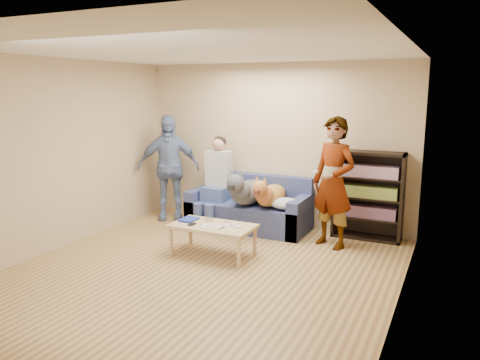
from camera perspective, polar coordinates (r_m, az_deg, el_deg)
The scene contains 27 objects.
ground at distance 5.71m, azimuth -5.27°, elevation -11.51°, with size 5.00×5.00×0.00m, color olive.
ceiling at distance 5.29m, azimuth -5.78°, elevation 15.48°, with size 5.00×5.00×0.00m, color white.
wall_back at distance 7.58m, azimuth 4.22°, elevation 4.29°, with size 4.50×4.50×0.00m, color tan.
wall_front at distance 3.50m, azimuth -27.02°, elevation -4.81°, with size 4.50×4.50×0.00m, color tan.
wall_left at distance 6.77m, azimuth -22.11°, elevation 2.71°, with size 5.00×5.00×0.00m, color tan.
wall_right at distance 4.63m, azimuth 19.15°, elevation -0.57°, with size 5.00×5.00×0.00m, color tan.
blanket at distance 6.99m, azimuth 5.55°, elevation -2.87°, with size 0.47×0.40×0.16m, color #A4A5A9.
person_standing_right at distance 6.58m, azimuth 11.32°, elevation -0.33°, with size 0.67×0.44×1.82m, color gray.
person_standing_left at distance 7.98m, azimuth -8.72°, elevation 1.52°, with size 1.04×0.43×1.77m, color #768EBD.
held_controller at distance 6.41m, azimuth 9.20°, elevation 0.99°, with size 0.04×0.12×0.03m, color silver.
notebook_blue at distance 6.45m, azimuth -6.25°, elevation -4.80°, with size 0.20×0.26×0.03m, color navy.
papers at distance 6.11m, azimuth -3.37°, elevation -5.70°, with size 0.26×0.20×0.01m, color white.
magazine at distance 6.11m, azimuth -3.03°, elevation -5.57°, with size 0.22×0.17×0.01m, color #BDB397.
camera_silver at distance 6.37m, azimuth -3.77°, elevation -4.85°, with size 0.11×0.06×0.05m, color silver.
controller_a at distance 6.18m, azimuth -0.60°, elevation -5.42°, with size 0.04×0.13×0.03m, color silver.
controller_b at distance 6.07m, azimuth -0.25°, elevation -5.71°, with size 0.09×0.06×0.03m, color white.
headphone_cup_a at distance 6.11m, azimuth -1.77°, elevation -5.66°, with size 0.07×0.07×0.02m, color white.
headphone_cup_b at distance 6.18m, azimuth -1.43°, elevation -5.47°, with size 0.07×0.07×0.02m, color white.
pen_orange at distance 6.09m, azimuth -4.22°, elevation -5.79°, with size 0.01×0.01×0.14m, color #CA611C.
pen_black at distance 6.32m, azimuth -1.59°, elevation -5.16°, with size 0.01×0.01×0.14m, color black.
wallet at distance 6.24m, azimuth -5.89°, elevation -5.39°, with size 0.07×0.12×0.01m, color black.
sofa at distance 7.50m, azimuth 1.21°, elevation -3.69°, with size 1.90×0.85×0.82m.
person_seated at distance 7.51m, azimuth -2.94°, elevation 0.18°, with size 0.40×0.73×1.47m.
dog_gray at distance 7.19m, azimuth 0.83°, elevation -1.34°, with size 0.43×1.26×0.62m.
dog_tan at distance 7.09m, azimuth 3.59°, elevation -1.78°, with size 0.37×1.14×0.53m.
coffee_table at distance 6.23m, azimuth -3.33°, elevation -5.88°, with size 1.10×0.60×0.42m.
bookshelf at distance 7.11m, azimuth 15.37°, elevation -1.59°, with size 1.00×0.34×1.30m.
Camera 1 is at (2.71, -4.53, 2.18)m, focal length 35.00 mm.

